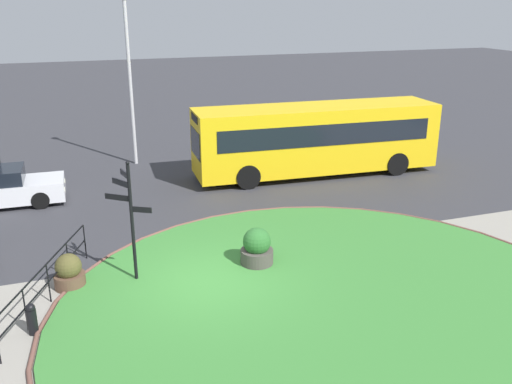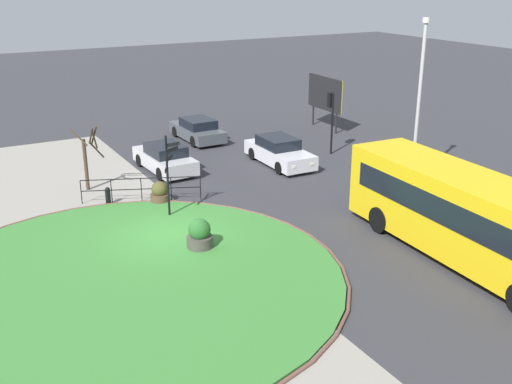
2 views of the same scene
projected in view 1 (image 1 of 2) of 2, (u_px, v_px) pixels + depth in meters
The scene contains 11 objects.
ground at pixel (209, 284), 14.87m from camera, with size 120.00×120.00×0.00m, color #333338.
sidewalk_paving at pixel (232, 326), 12.94m from camera, with size 32.00×7.68×0.02m, color gray.
grass_island at pixel (339, 311), 13.49m from camera, with size 13.92×13.92×0.10m, color #387A33.
grass_kerb_ring at pixel (339, 311), 13.49m from camera, with size 14.23×14.23×0.11m, color brown.
signpost_directional at pixel (130, 213), 14.39m from camera, with size 1.09×0.92×3.40m.
bollard_foreground at pixel (32, 319), 12.51m from camera, with size 0.22×0.22×0.79m.
railing_grass_edge at pixel (48, 278), 13.73m from camera, with size 2.01×4.67×1.08m.
bus_yellow at pixel (316, 138), 23.69m from camera, with size 10.57×2.96×2.99m.
lamppost_tall at pixel (130, 76), 24.43m from camera, with size 0.32×0.32×7.48m.
planter_near_signpost at pixel (257, 249), 15.70m from camera, with size 0.94×0.94×1.16m.
planter_kerbside at pixel (69, 273), 14.54m from camera, with size 0.81×0.81×0.97m.
Camera 1 is at (-3.15, -12.90, 7.24)m, focal length 38.84 mm.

